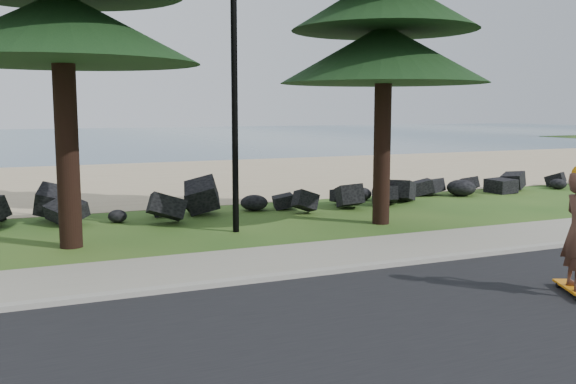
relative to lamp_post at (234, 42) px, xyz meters
name	(u,v)px	position (x,y,z in m)	size (l,w,h in m)	color
ground	(295,263)	(0.00, -3.20, -4.13)	(160.00, 160.00, 0.00)	#214A17
road	(458,350)	(0.00, -7.70, -4.12)	(160.00, 7.00, 0.02)	black
kerb	(318,273)	(0.00, -4.10, -4.08)	(160.00, 0.20, 0.10)	#A19D91
sidewalk	(291,259)	(0.00, -3.00, -4.09)	(160.00, 2.00, 0.08)	gray
beach_sand	(140,180)	(0.00, 11.30, -4.13)	(160.00, 15.00, 0.01)	tan
ocean	(63,138)	(0.00, 47.80, -4.13)	(160.00, 58.00, 0.01)	#3C5E73
seawall_boulders	(205,215)	(0.00, 2.40, -4.13)	(60.00, 2.40, 1.10)	black
lamp_post	(234,42)	(0.00, 0.00, 0.00)	(0.25, 0.14, 8.14)	black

